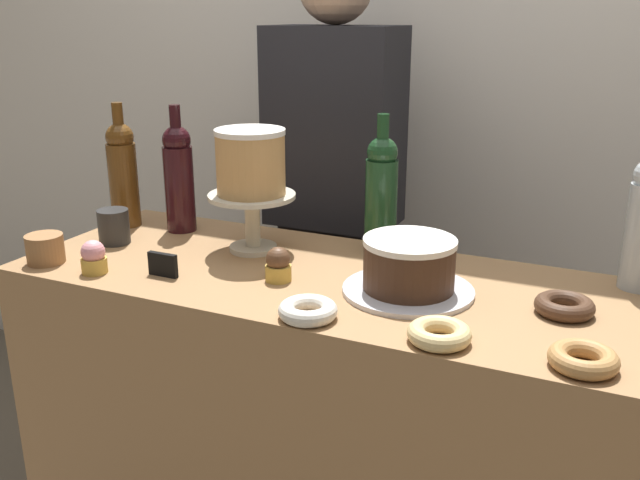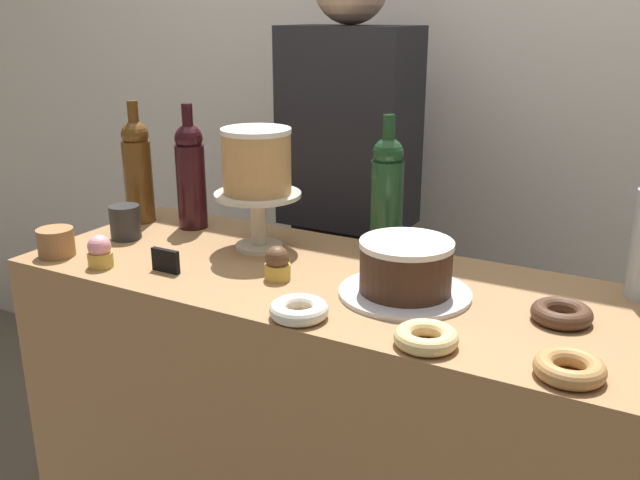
% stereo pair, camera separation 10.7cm
% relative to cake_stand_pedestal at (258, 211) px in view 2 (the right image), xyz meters
% --- Properties ---
extents(back_wall, '(6.00, 0.05, 2.60)m').
position_rel_cake_stand_pedestal_xyz_m(back_wall, '(0.21, 0.76, 0.32)').
color(back_wall, silver).
rests_on(back_wall, ground_plane).
extents(display_counter, '(1.36, 0.53, 0.89)m').
position_rel_cake_stand_pedestal_xyz_m(display_counter, '(0.21, -0.08, -0.54)').
color(display_counter, '#997047').
rests_on(display_counter, ground_plane).
extents(cake_stand_pedestal, '(0.21, 0.21, 0.14)m').
position_rel_cake_stand_pedestal_xyz_m(cake_stand_pedestal, '(0.00, 0.00, 0.00)').
color(cake_stand_pedestal, beige).
rests_on(cake_stand_pedestal, display_counter).
extents(white_layer_cake, '(0.16, 0.16, 0.15)m').
position_rel_cake_stand_pedestal_xyz_m(white_layer_cake, '(0.00, -0.00, 0.12)').
color(white_layer_cake, tan).
rests_on(white_layer_cake, cake_stand_pedestal).
extents(silver_serving_platter, '(0.27, 0.27, 0.01)m').
position_rel_cake_stand_pedestal_xyz_m(silver_serving_platter, '(0.42, -0.10, -0.09)').
color(silver_serving_platter, silver).
rests_on(silver_serving_platter, display_counter).
extents(chocolate_round_cake, '(0.19, 0.19, 0.11)m').
position_rel_cake_stand_pedestal_xyz_m(chocolate_round_cake, '(0.42, -0.10, -0.03)').
color(chocolate_round_cake, '#3D2619').
rests_on(chocolate_round_cake, silver_serving_platter).
extents(wine_bottle_dark_red, '(0.08, 0.08, 0.33)m').
position_rel_cake_stand_pedestal_xyz_m(wine_bottle_dark_red, '(-0.25, 0.06, 0.05)').
color(wine_bottle_dark_red, black).
rests_on(wine_bottle_dark_red, display_counter).
extents(wine_bottle_green, '(0.08, 0.08, 0.33)m').
position_rel_cake_stand_pedestal_xyz_m(wine_bottle_green, '(0.28, 0.13, 0.05)').
color(wine_bottle_green, '#193D1E').
rests_on(wine_bottle_green, display_counter).
extents(wine_bottle_amber, '(0.08, 0.08, 0.33)m').
position_rel_cake_stand_pedestal_xyz_m(wine_bottle_amber, '(-0.41, 0.04, 0.05)').
color(wine_bottle_amber, '#5B3814').
rests_on(wine_bottle_amber, display_counter).
extents(cupcake_strawberry, '(0.06, 0.06, 0.07)m').
position_rel_cake_stand_pedestal_xyz_m(cupcake_strawberry, '(-0.24, -0.28, -0.06)').
color(cupcake_strawberry, gold).
rests_on(cupcake_strawberry, display_counter).
extents(cupcake_chocolate, '(0.06, 0.06, 0.07)m').
position_rel_cake_stand_pedestal_xyz_m(cupcake_chocolate, '(0.15, -0.15, -0.06)').
color(cupcake_chocolate, gold).
rests_on(cupcake_chocolate, display_counter).
extents(donut_chocolate, '(0.11, 0.11, 0.03)m').
position_rel_cake_stand_pedestal_xyz_m(donut_chocolate, '(0.72, -0.08, -0.08)').
color(donut_chocolate, '#472D1E').
rests_on(donut_chocolate, display_counter).
extents(donut_maple, '(0.11, 0.11, 0.03)m').
position_rel_cake_stand_pedestal_xyz_m(donut_maple, '(0.77, -0.29, -0.08)').
color(donut_maple, '#B27F47').
rests_on(donut_maple, display_counter).
extents(donut_sugar, '(0.11, 0.11, 0.03)m').
position_rel_cake_stand_pedestal_xyz_m(donut_sugar, '(0.29, -0.30, -0.08)').
color(donut_sugar, silver).
rests_on(donut_sugar, display_counter).
extents(donut_glazed, '(0.11, 0.11, 0.03)m').
position_rel_cake_stand_pedestal_xyz_m(donut_glazed, '(0.54, -0.29, -0.08)').
color(donut_glazed, '#E0C17F').
rests_on(donut_glazed, display_counter).
extents(cookie_stack, '(0.08, 0.08, 0.07)m').
position_rel_cake_stand_pedestal_xyz_m(cookie_stack, '(-0.39, -0.27, -0.06)').
color(cookie_stack, olive).
rests_on(cookie_stack, display_counter).
extents(price_sign_chalkboard, '(0.07, 0.01, 0.05)m').
position_rel_cake_stand_pedestal_xyz_m(price_sign_chalkboard, '(-0.09, -0.23, -0.07)').
color(price_sign_chalkboard, black).
rests_on(price_sign_chalkboard, display_counter).
extents(coffee_cup_ceramic, '(0.08, 0.08, 0.08)m').
position_rel_cake_stand_pedestal_xyz_m(coffee_cup_ceramic, '(-0.34, -0.10, -0.05)').
color(coffee_cup_ceramic, '#282828').
rests_on(coffee_cup_ceramic, display_counter).
extents(barista_figure, '(0.36, 0.22, 1.60)m').
position_rel_cake_stand_pedestal_xyz_m(barista_figure, '(0.03, 0.42, -0.15)').
color(barista_figure, black).
rests_on(barista_figure, ground_plane).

